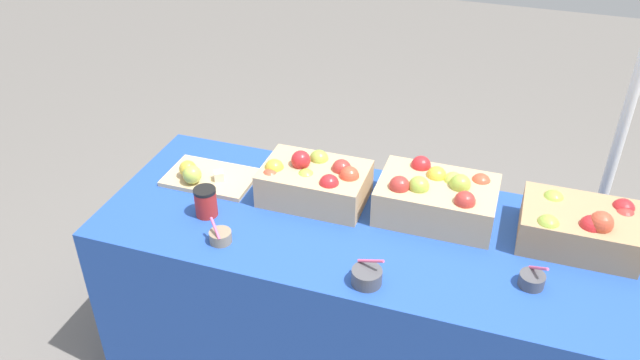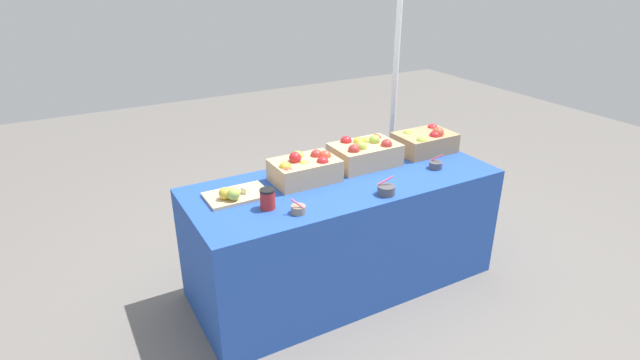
{
  "view_description": "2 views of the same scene",
  "coord_description": "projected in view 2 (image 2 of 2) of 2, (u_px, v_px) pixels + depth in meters",
  "views": [
    {
      "loc": [
        0.45,
        -1.79,
        2.15
      ],
      "look_at": [
        -0.17,
        0.04,
        0.87
      ],
      "focal_mm": 36.18,
      "sensor_mm": 36.0,
      "label": 1
    },
    {
      "loc": [
        -1.47,
        -2.33,
        1.97
      ],
      "look_at": [
        -0.18,
        -0.03,
        0.79
      ],
      "focal_mm": 28.15,
      "sensor_mm": 36.0,
      "label": 2
    }
  ],
  "objects": [
    {
      "name": "cutting_board_front",
      "position": [
        235.0,
        195.0,
        2.78
      ],
      "size": [
        0.35,
        0.22,
        0.09
      ],
      "color": "#D1B284",
      "rests_on": "table"
    },
    {
      "name": "sample_bowl_mid",
      "position": [
        436.0,
        165.0,
        3.17
      ],
      "size": [
        0.08,
        0.08,
        0.1
      ],
      "color": "#4C4C51",
      "rests_on": "table"
    },
    {
      "name": "apple_crate_right",
      "position": [
        305.0,
        169.0,
        2.97
      ],
      "size": [
        0.39,
        0.26,
        0.19
      ],
      "color": "tan",
      "rests_on": "table"
    },
    {
      "name": "apple_crate_left",
      "position": [
        425.0,
        141.0,
        3.43
      ],
      "size": [
        0.39,
        0.27,
        0.19
      ],
      "color": "tan",
      "rests_on": "table"
    },
    {
      "name": "sample_bowl_near",
      "position": [
        386.0,
        190.0,
        2.82
      ],
      "size": [
        0.1,
        0.1,
        0.1
      ],
      "color": "#4C4C51",
      "rests_on": "table"
    },
    {
      "name": "tent_pole",
      "position": [
        395.0,
        81.0,
        3.8
      ],
      "size": [
        0.04,
        0.04,
        2.21
      ],
      "primitive_type": "cylinder",
      "color": "white",
      "rests_on": "ground_plane"
    },
    {
      "name": "coffee_cup",
      "position": [
        268.0,
        199.0,
        2.65
      ],
      "size": [
        0.08,
        0.08,
        0.11
      ],
      "color": "red",
      "rests_on": "table"
    },
    {
      "name": "ground_plane",
      "position": [
        342.0,
        281.0,
        3.32
      ],
      "size": [
        10.0,
        10.0,
        0.0
      ],
      "primitive_type": "plane",
      "color": "slate"
    },
    {
      "name": "table",
      "position": [
        343.0,
        233.0,
        3.17
      ],
      "size": [
        1.9,
        0.76,
        0.74
      ],
      "primitive_type": "cube",
      "color": "#234CAD",
      "rests_on": "ground_plane"
    },
    {
      "name": "apple_crate_middle",
      "position": [
        365.0,
        153.0,
        3.21
      ],
      "size": [
        0.42,
        0.28,
        0.18
      ],
      "color": "tan",
      "rests_on": "table"
    },
    {
      "name": "sample_bowl_far",
      "position": [
        298.0,
        209.0,
        2.62
      ],
      "size": [
        0.08,
        0.08,
        0.09
      ],
      "color": "gray",
      "rests_on": "table"
    }
  ]
}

